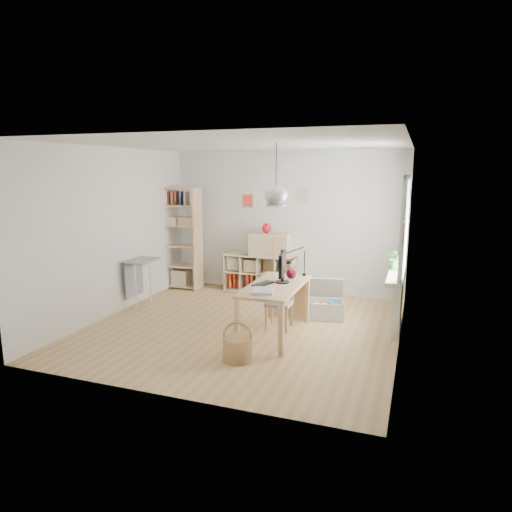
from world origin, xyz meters
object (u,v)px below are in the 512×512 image
(chair, at_px, (280,300))
(drawer_chest, at_px, (269,245))
(storage_chest, at_px, (326,306))
(monitor, at_px, (282,266))
(desk, at_px, (275,291))
(cube_shelf, at_px, (259,276))
(tall_bookshelf, at_px, (180,234))

(chair, bearing_deg, drawer_chest, 110.95)
(storage_chest, bearing_deg, drawer_chest, 127.92)
(chair, bearing_deg, storage_chest, 48.86)
(monitor, distance_m, drawer_chest, 2.23)
(desk, relative_size, drawer_chest, 2.00)
(cube_shelf, relative_size, chair, 1.89)
(desk, distance_m, tall_bookshelf, 3.27)
(cube_shelf, xyz_separation_m, tall_bookshelf, (-1.56, -0.28, 0.79))
(chair, distance_m, drawer_chest, 2.06)
(monitor, relative_size, drawer_chest, 0.67)
(monitor, bearing_deg, chair, 105.76)
(tall_bookshelf, xyz_separation_m, monitor, (2.65, -1.81, -0.09))
(tall_bookshelf, bearing_deg, chair, -32.14)
(monitor, bearing_deg, tall_bookshelf, 136.68)
(drawer_chest, bearing_deg, storage_chest, -46.66)
(desk, distance_m, monitor, 0.37)
(cube_shelf, xyz_separation_m, monitor, (1.08, -2.09, 0.70))
(cube_shelf, height_order, tall_bookshelf, tall_bookshelf)
(tall_bookshelf, bearing_deg, storage_chest, -16.35)
(storage_chest, bearing_deg, cube_shelf, 131.15)
(cube_shelf, bearing_deg, chair, -62.31)
(monitor, bearing_deg, cube_shelf, 108.43)
(chair, bearing_deg, tall_bookshelf, 146.08)
(tall_bookshelf, height_order, monitor, tall_bookshelf)
(cube_shelf, xyz_separation_m, drawer_chest, (0.22, -0.04, 0.64))
(tall_bookshelf, height_order, chair, tall_bookshelf)
(chair, height_order, storage_chest, chair)
(storage_chest, height_order, monitor, monitor)
(desk, relative_size, chair, 2.03)
(cube_shelf, distance_m, storage_chest, 1.96)
(tall_bookshelf, bearing_deg, monitor, -34.35)
(chair, xyz_separation_m, storage_chest, (0.57, 0.69, -0.23))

